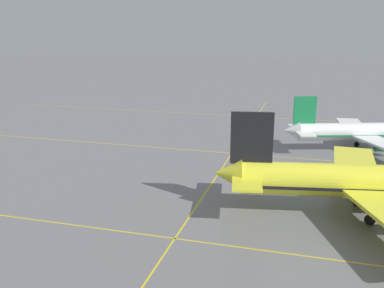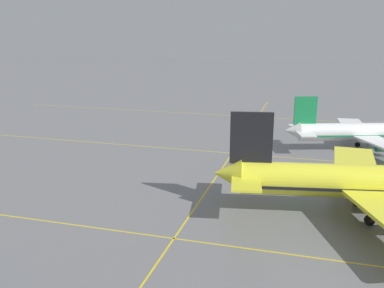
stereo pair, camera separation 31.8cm
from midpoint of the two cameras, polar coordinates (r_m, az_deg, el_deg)
airliner_second_row at (r=55.66m, az=23.71°, el=-4.69°), size 39.76×33.87×12.39m
airliner_third_row at (r=85.22m, az=22.66°, el=1.47°), size 31.58×26.98×10.03m
taxiway_markings at (r=62.23m, az=2.62°, el=-5.45°), size 130.94×148.21×0.01m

